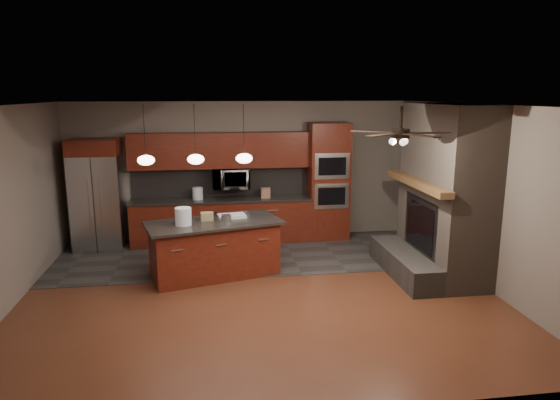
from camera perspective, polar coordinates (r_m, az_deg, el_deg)
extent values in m
plane|color=#592C1A|center=(7.71, -2.38, -10.49)|extent=(7.00, 7.00, 0.00)
cube|color=white|center=(7.12, -2.58, 10.79)|extent=(7.00, 6.00, 0.02)
cube|color=#6C6057|center=(10.23, -4.17, 3.33)|extent=(7.00, 0.02, 2.80)
cube|color=#6C6057|center=(8.38, 22.07, 0.48)|extent=(0.02, 6.00, 2.80)
cube|color=#6C6057|center=(7.77, -29.09, -1.05)|extent=(0.02, 6.00, 2.80)
cube|color=#373532|center=(9.39, -3.51, -6.24)|extent=(7.00, 2.40, 0.01)
cube|color=brown|center=(8.54, 18.41, 0.95)|extent=(0.80, 2.00, 2.80)
cube|color=#433E37|center=(8.58, 13.95, -7.03)|extent=(0.50, 2.00, 0.40)
cube|color=#2D2D30|center=(8.50, 15.86, -2.91)|extent=(0.05, 1.20, 0.95)
cube|color=black|center=(8.49, 15.70, -2.92)|extent=(0.02, 1.00, 0.75)
cube|color=brown|center=(8.30, 15.39, 1.89)|extent=(0.22, 2.10, 0.10)
cube|color=maroon|center=(10.11, -6.65, -2.45)|extent=(3.55, 0.60, 0.86)
cube|color=black|center=(10.00, -6.72, 0.05)|extent=(3.59, 0.64, 0.04)
cube|color=black|center=(10.22, -6.81, 2.13)|extent=(3.55, 0.03, 0.60)
cube|color=maroon|center=(9.97, -6.88, 5.66)|extent=(3.55, 0.35, 0.70)
cube|color=maroon|center=(10.23, 5.52, 2.11)|extent=(0.80, 0.60, 2.38)
cube|color=silver|center=(9.98, 5.90, 0.45)|extent=(0.70, 0.03, 0.52)
cube|color=black|center=(9.96, 5.93, 0.43)|extent=(0.55, 0.02, 0.35)
cube|color=silver|center=(9.88, 5.98, 3.86)|extent=(0.70, 0.03, 0.52)
cube|color=black|center=(9.86, 6.00, 3.84)|extent=(0.55, 0.02, 0.35)
imported|color=silver|center=(9.98, -5.64, 2.50)|extent=(0.73, 0.41, 0.50)
cube|color=silver|center=(10.14, -20.07, -0.27)|extent=(0.91, 0.72, 1.82)
cube|color=#2D2D30|center=(9.79, -20.50, -0.73)|extent=(0.02, 0.02, 1.80)
cube|color=silver|center=(9.79, -21.10, -0.45)|extent=(0.03, 0.03, 0.91)
cube|color=silver|center=(9.75, -19.96, -0.41)|extent=(0.03, 0.03, 0.91)
cube|color=maroon|center=(9.97, -20.53, 5.69)|extent=(0.91, 0.72, 0.30)
cube|color=maroon|center=(8.31, -7.49, -5.66)|extent=(2.15, 1.32, 0.88)
cube|color=black|center=(8.18, -7.58, -2.59)|extent=(2.33, 1.50, 0.04)
cylinder|color=white|center=(8.01, -11.00, -1.85)|extent=(0.34, 0.34, 0.28)
cylinder|color=#A2A2A7|center=(8.15, -6.15, -2.07)|extent=(0.22, 0.22, 0.11)
cube|color=silver|center=(8.41, -5.52, -1.82)|extent=(0.49, 0.38, 0.05)
cube|color=olive|center=(8.26, -8.34, -1.86)|extent=(0.21, 0.16, 0.13)
cylinder|color=silver|center=(9.98, -9.39, 0.74)|extent=(0.26, 0.26, 0.23)
cube|color=#996A4F|center=(9.99, -1.67, 0.82)|extent=(0.19, 0.15, 0.20)
cylinder|color=black|center=(7.86, -15.25, 7.67)|extent=(0.01, 0.01, 0.78)
ellipsoid|color=white|center=(7.90, -15.07, 4.41)|extent=(0.26, 0.26, 0.16)
cylinder|color=black|center=(7.80, -9.73, 7.89)|extent=(0.01, 0.01, 0.78)
ellipsoid|color=white|center=(7.85, -9.61, 4.61)|extent=(0.26, 0.26, 0.16)
cylinder|color=black|center=(7.82, -4.17, 8.04)|extent=(0.01, 0.01, 0.78)
ellipsoid|color=white|center=(7.86, -4.12, 4.77)|extent=(0.26, 0.26, 0.16)
cylinder|color=black|center=(6.77, 13.69, 9.11)|extent=(0.04, 0.04, 0.30)
cylinder|color=black|center=(6.78, 13.60, 7.43)|extent=(0.24, 0.24, 0.12)
cube|color=black|center=(6.93, 16.55, 7.36)|extent=(0.60, 0.12, 0.01)
cube|color=black|center=(7.16, 13.41, 7.68)|extent=(0.30, 0.61, 0.01)
cube|color=black|center=(6.88, 10.51, 7.63)|extent=(0.56, 0.45, 0.01)
cube|color=black|center=(6.46, 11.78, 7.29)|extent=(0.56, 0.45, 0.01)
cube|color=black|center=(6.49, 15.75, 7.11)|extent=(0.30, 0.61, 0.01)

